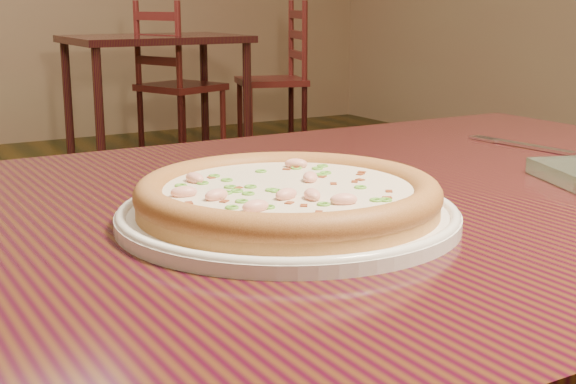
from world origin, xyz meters
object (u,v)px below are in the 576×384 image
bg_table_right (155,52)px  pizza (288,195)px  chair_c (174,86)px  plate (288,214)px  chair_d (279,80)px  hero_table (359,284)px

bg_table_right → pizza: bearing=-109.8°
chair_c → bg_table_right: bearing=-153.3°
plate → chair_c: bearing=68.7°
pizza → plate: bearing=13.4°
pizza → chair_d: 4.61m
plate → pizza: size_ratio=1.12×
plate → pizza: pizza is taller
plate → chair_c: size_ratio=0.34×
plate → bg_table_right: bearing=70.2°
chair_c → chair_d: size_ratio=1.00×
hero_table → plate: (-0.12, -0.05, 0.11)m
bg_table_right → hero_table: bearing=-108.4°
chair_d → plate: bearing=-120.0°
bg_table_right → chair_c: size_ratio=1.05×
hero_table → plate: size_ratio=3.75×
hero_table → plate: bearing=-157.4°
plate → bg_table_right: 4.12m
hero_table → bg_table_right: size_ratio=1.20×
chair_d → pizza: bearing=-120.0°
plate → chair_d: size_ratio=0.34×
hero_table → bg_table_right: (1.27, 3.83, 0.00)m
plate → chair_d: chair_d is taller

